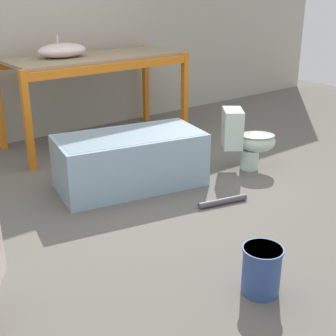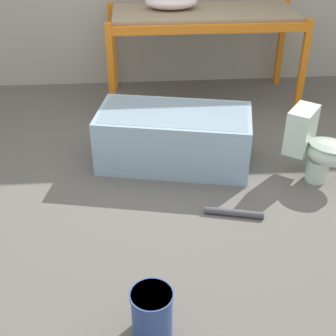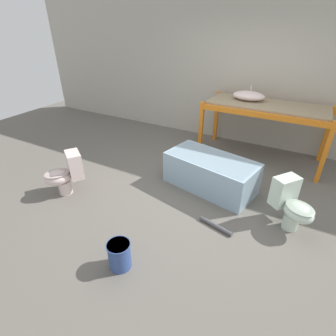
% 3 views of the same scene
% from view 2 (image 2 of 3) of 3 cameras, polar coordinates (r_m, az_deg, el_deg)
% --- Properties ---
extents(ground_plane, '(12.00, 12.00, 0.00)m').
position_cam_2_polar(ground_plane, '(4.38, -0.73, -0.47)').
color(ground_plane, '#666059').
extents(shelving_rack, '(2.19, 0.94, 1.07)m').
position_cam_2_polar(shelving_rack, '(5.54, 4.42, 17.23)').
color(shelving_rack, orange).
rests_on(shelving_rack, ground_plane).
extents(sink_basin, '(0.59, 0.38, 0.25)m').
position_cam_2_polar(sink_basin, '(5.52, 0.43, 19.63)').
color(sink_basin, silver).
rests_on(sink_basin, shelving_rack).
extents(bathtub_main, '(1.51, 0.95, 0.53)m').
position_cam_2_polar(bathtub_main, '(4.38, 0.73, 4.14)').
color(bathtub_main, '#99B7CC').
rests_on(bathtub_main, ground_plane).
extents(toilet_near, '(0.64, 0.59, 0.66)m').
position_cam_2_polar(toilet_near, '(4.32, 17.61, 2.65)').
color(toilet_near, silver).
rests_on(toilet_near, ground_plane).
extents(bucket_white, '(0.26, 0.26, 0.32)m').
position_cam_2_polar(bucket_white, '(2.91, -1.96, -17.13)').
color(bucket_white, '#334C8C').
rests_on(bucket_white, ground_plane).
extents(loose_pipe, '(0.48, 0.17, 0.06)m').
position_cam_2_polar(loose_pipe, '(3.87, 8.03, -5.41)').
color(loose_pipe, '#4C4C51').
rests_on(loose_pipe, ground_plane).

